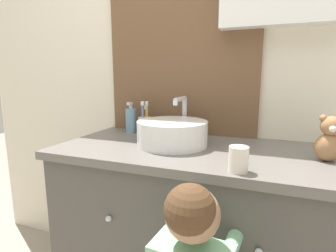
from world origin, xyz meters
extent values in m
cube|color=beige|center=(0.00, 0.63, 1.25)|extent=(3.20, 0.06, 2.50)
cube|color=brown|center=(-0.18, 0.59, 1.31)|extent=(0.83, 0.02, 1.17)
cube|color=#B2C1CC|center=(-0.18, 0.58, 1.31)|extent=(0.77, 0.01, 1.11)
cube|color=#4C4742|center=(0.00, 0.30, 0.42)|extent=(1.22, 0.56, 0.84)
cube|color=#605B56|center=(0.00, 0.30, 0.85)|extent=(1.26, 0.60, 0.03)
sphere|color=silver|center=(-0.28, 0.01, 0.63)|extent=(0.02, 0.02, 0.02)
sphere|color=silver|center=(0.28, 0.01, 0.63)|extent=(0.02, 0.02, 0.02)
cylinder|color=white|center=(-0.12, 0.31, 0.93)|extent=(0.32, 0.32, 0.11)
cylinder|color=silver|center=(-0.12, 0.31, 0.98)|extent=(0.27, 0.27, 0.01)
cylinder|color=silver|center=(-0.12, 0.50, 0.97)|extent=(0.02, 0.02, 0.20)
cylinder|color=silver|center=(-0.12, 0.43, 1.07)|extent=(0.02, 0.15, 0.02)
cylinder|color=silver|center=(-0.12, 0.36, 1.06)|extent=(0.02, 0.02, 0.02)
sphere|color=white|center=(-0.03, 0.50, 0.90)|extent=(0.05, 0.05, 0.05)
cylinder|color=beige|center=(-0.35, 0.49, 0.92)|extent=(0.07, 0.07, 0.09)
cylinder|color=#E5CC4C|center=(-0.33, 0.49, 0.97)|extent=(0.01, 0.01, 0.17)
cube|color=white|center=(-0.33, 0.49, 1.04)|extent=(0.01, 0.02, 0.02)
cylinder|color=orange|center=(-0.35, 0.50, 0.95)|extent=(0.01, 0.01, 0.14)
cube|color=white|center=(-0.35, 0.50, 1.02)|extent=(0.01, 0.02, 0.02)
cylinder|color=pink|center=(-0.36, 0.49, 0.97)|extent=(0.01, 0.01, 0.17)
cube|color=white|center=(-0.36, 0.49, 1.04)|extent=(0.01, 0.02, 0.02)
cylinder|color=#3884DB|center=(-0.35, 0.47, 0.97)|extent=(0.01, 0.01, 0.17)
cube|color=white|center=(-0.35, 0.47, 1.04)|extent=(0.01, 0.02, 0.02)
cylinder|color=#6B93B2|center=(-0.44, 0.50, 0.94)|extent=(0.06, 0.06, 0.13)
cylinder|color=silver|center=(-0.44, 0.50, 1.02)|extent=(0.02, 0.02, 0.02)
cube|color=silver|center=(-0.44, 0.49, 1.04)|extent=(0.02, 0.03, 0.02)
sphere|color=#997051|center=(0.11, -0.17, 0.82)|extent=(0.15, 0.15, 0.15)
sphere|color=#4C331E|center=(0.11, -0.19, 0.84)|extent=(0.14, 0.14, 0.14)
cylinder|color=#7FBC89|center=(0.21, 0.03, 0.66)|extent=(0.08, 0.28, 0.05)
cylinder|color=#47B26B|center=(0.22, 0.16, 0.70)|extent=(0.01, 0.05, 0.12)
ellipsoid|color=#9E7047|center=(0.50, 0.30, 0.92)|extent=(0.10, 0.08, 0.11)
sphere|color=#9E7047|center=(0.50, 0.30, 1.00)|extent=(0.07, 0.07, 0.07)
sphere|color=#9E7047|center=(0.47, 0.30, 1.03)|extent=(0.03, 0.03, 0.03)
sphere|color=silver|center=(0.50, 0.27, 1.00)|extent=(0.03, 0.03, 0.03)
cylinder|color=silver|center=(0.20, 0.06, 0.91)|extent=(0.07, 0.07, 0.09)
camera|label=1|loc=(0.28, -0.79, 1.18)|focal=28.00mm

